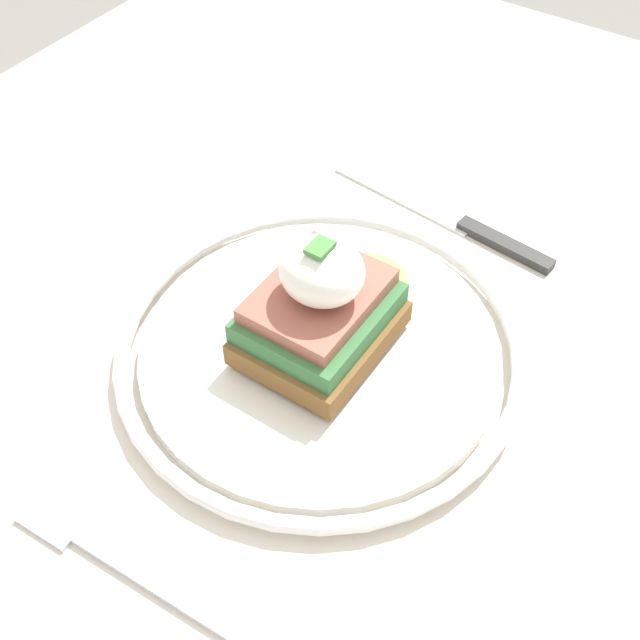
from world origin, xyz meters
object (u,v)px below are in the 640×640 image
at_px(plate, 320,348).
at_px(knife, 457,222).
at_px(fork, 120,562).
at_px(sandwich, 321,306).

relative_size(plate, knife, 1.37).
distance_m(plate, knife, 0.16).
bearing_deg(plate, knife, -5.11).
relative_size(plate, fork, 1.73).
distance_m(sandwich, knife, 0.17).
xyz_separation_m(sandwich, fork, (-0.18, 0.01, -0.04)).
distance_m(sandwich, fork, 0.18).
height_order(plate, fork, plate).
xyz_separation_m(plate, fork, (-0.18, 0.01, -0.01)).
relative_size(sandwich, knife, 0.71).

